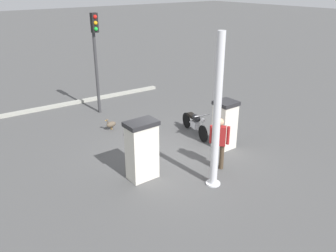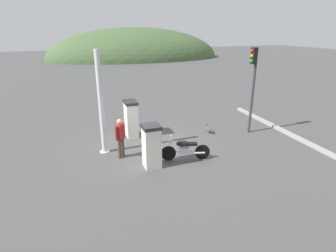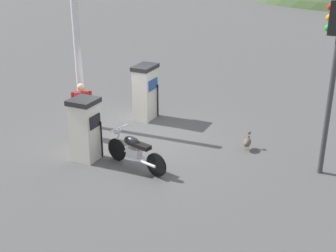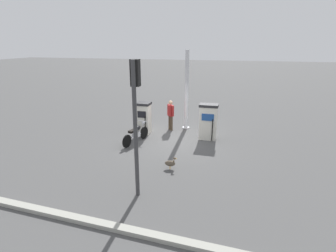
% 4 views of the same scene
% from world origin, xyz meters
% --- Properties ---
extents(ground_plane, '(120.00, 120.00, 0.00)m').
position_xyz_m(ground_plane, '(0.00, 0.00, 0.00)').
color(ground_plane, '#4C4C4C').
extents(fuel_pump_near, '(0.68, 0.67, 1.60)m').
position_xyz_m(fuel_pump_near, '(-0.52, -1.60, 0.81)').
color(fuel_pump_near, silver).
rests_on(fuel_pump_near, ground).
extents(fuel_pump_far, '(0.61, 0.87, 1.70)m').
position_xyz_m(fuel_pump_far, '(-0.52, 1.60, 0.86)').
color(fuel_pump_far, silver).
rests_on(fuel_pump_far, ground).
extents(motorcycle_near_pump, '(1.85, 0.75, 0.93)m').
position_xyz_m(motorcycle_near_pump, '(0.81, -1.51, 0.46)').
color(motorcycle_near_pump, black).
rests_on(motorcycle_near_pump, ground).
extents(attendant_person, '(0.48, 0.45, 1.57)m').
position_xyz_m(attendant_person, '(-1.42, -0.45, 0.90)').
color(attendant_person, '#473828').
rests_on(attendant_person, ground).
extents(wandering_duck, '(0.22, 0.47, 0.47)m').
position_xyz_m(wandering_duck, '(3.01, 0.66, 0.23)').
color(wandering_duck, brown).
rests_on(wandering_duck, ground).
extents(roadside_traffic_light, '(0.38, 0.24, 4.00)m').
position_xyz_m(roadside_traffic_light, '(4.88, 0.14, 2.71)').
color(roadside_traffic_light, '#38383A').
rests_on(roadside_traffic_light, ground).
extents(canopy_support_pole, '(0.40, 0.40, 4.08)m').
position_xyz_m(canopy_support_pole, '(-1.97, 0.26, 1.96)').
color(canopy_support_pole, silver).
rests_on(canopy_support_pole, ground).
extents(road_edge_kerb, '(0.63, 7.34, 0.12)m').
position_xyz_m(road_edge_kerb, '(6.58, 0.00, 0.06)').
color(road_edge_kerb, '#9E9E93').
rests_on(road_edge_kerb, ground).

